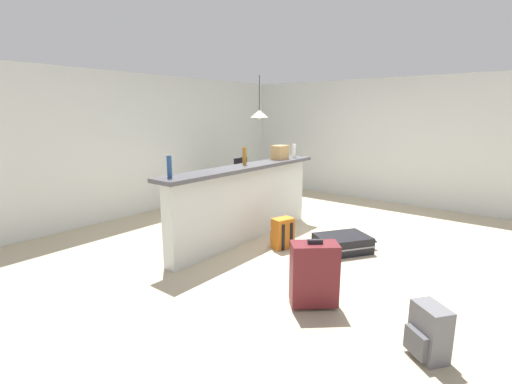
{
  "coord_description": "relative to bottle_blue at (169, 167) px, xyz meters",
  "views": [
    {
      "loc": [
        -4.54,
        -2.79,
        1.83
      ],
      "look_at": [
        -0.21,
        0.65,
        0.63
      ],
      "focal_mm": 25.91,
      "sensor_mm": 36.0,
      "label": 1
    }
  ],
  "objects": [
    {
      "name": "dining_chair_near_partition",
      "position": [
        2.87,
        0.52,
        -0.71
      ],
      "size": [
        0.44,
        0.44,
        0.93
      ],
      "color": "black",
      "rests_on": "ground_plane"
    },
    {
      "name": "wall_back",
      "position": [
        1.89,
        2.48,
        0.03
      ],
      "size": [
        6.6,
        0.1,
        2.5
      ],
      "primitive_type": "cube",
      "color": "silver",
      "rests_on": "ground_plane"
    },
    {
      "name": "bottle_blue",
      "position": [
        0.0,
        0.0,
        0.0
      ],
      "size": [
        0.06,
        0.06,
        0.26
      ],
      "primitive_type": "cylinder",
      "color": "#284C89",
      "rests_on": "bar_countertop"
    },
    {
      "name": "grocery_bag",
      "position": [
        2.18,
        -0.02,
        -0.02
      ],
      "size": [
        0.26,
        0.18,
        0.22
      ],
      "primitive_type": "cube",
      "color": "tan",
      "rests_on": "bar_countertop"
    },
    {
      "name": "dining_table",
      "position": [
        2.91,
        1.07,
        -0.58
      ],
      "size": [
        1.1,
        0.8,
        0.74
      ],
      "color": "#332319",
      "rests_on": "ground_plane"
    },
    {
      "name": "backpack_grey",
      "position": [
        0.11,
        -2.83,
        -1.02
      ],
      "size": [
        0.33,
        0.34,
        0.42
      ],
      "color": "slate",
      "rests_on": "ground_plane"
    },
    {
      "name": "ground_plane",
      "position": [
        1.89,
        -0.57,
        -1.25
      ],
      "size": [
        13.0,
        13.0,
        0.05
      ],
      "primitive_type": "cube",
      "color": "#BCAD8E"
    },
    {
      "name": "bottle_white",
      "position": [
        2.51,
        -0.07,
        -0.02
      ],
      "size": [
        0.07,
        0.07,
        0.23
      ],
      "primitive_type": "cylinder",
      "color": "silver",
      "rests_on": "bar_countertop"
    },
    {
      "name": "partition_half_wall",
      "position": [
        1.29,
        -0.04,
        -0.7
      ],
      "size": [
        2.8,
        0.2,
        1.04
      ],
      "primitive_type": "cube",
      "color": "silver",
      "rests_on": "ground_plane"
    },
    {
      "name": "bottle_amber",
      "position": [
        1.33,
        0.01,
        -0.0
      ],
      "size": [
        0.06,
        0.06,
        0.25
      ],
      "primitive_type": "cylinder",
      "color": "#9E661E",
      "rests_on": "bar_countertop"
    },
    {
      "name": "suitcase_upright_maroon",
      "position": [
        0.25,
        -1.77,
        -0.89
      ],
      "size": [
        0.47,
        0.49,
        0.67
      ],
      "color": "maroon",
      "rests_on": "ground_plane"
    },
    {
      "name": "bar_countertop",
      "position": [
        1.29,
        -0.04,
        -0.15
      ],
      "size": [
        2.96,
        0.4,
        0.05
      ],
      "primitive_type": "cube",
      "color": "#4C4C51",
      "rests_on": "partition_half_wall"
    },
    {
      "name": "dining_chair_far_side",
      "position": [
        2.99,
        1.61,
        -0.71
      ],
      "size": [
        0.42,
        0.42,
        0.93
      ],
      "color": "black",
      "rests_on": "ground_plane"
    },
    {
      "name": "wall_right",
      "position": [
        4.94,
        -0.27,
        0.03
      ],
      "size": [
        0.1,
        6.0,
        2.5
      ],
      "primitive_type": "cube",
      "color": "silver",
      "rests_on": "ground_plane"
    },
    {
      "name": "backpack_orange",
      "position": [
        1.35,
        -0.65,
        -1.02
      ],
      "size": [
        0.32,
        0.3,
        0.42
      ],
      "color": "orange",
      "rests_on": "ground_plane"
    },
    {
      "name": "pendant_lamp",
      "position": [
        2.96,
        1.01,
        0.58
      ],
      "size": [
        0.34,
        0.34,
        0.81
      ],
      "color": "black"
    },
    {
      "name": "suitcase_flat_black",
      "position": [
        1.74,
        -1.36,
        -1.11
      ],
      "size": [
        0.87,
        0.79,
        0.22
      ],
      "color": "black",
      "rests_on": "ground_plane"
    }
  ]
}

